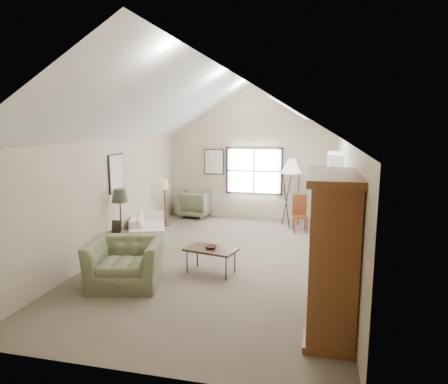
% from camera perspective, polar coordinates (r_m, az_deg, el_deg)
% --- Properties ---
extents(room_shell, '(5.01, 8.01, 4.00)m').
position_cam_1_polar(room_shell, '(8.11, -0.66, 12.21)').
color(room_shell, '#675B49').
rests_on(room_shell, ground).
extents(window, '(1.72, 0.08, 1.42)m').
position_cam_1_polar(window, '(12.05, 4.32, 3.01)').
color(window, black).
rests_on(window, room_shell).
extents(skylight, '(0.80, 1.20, 0.52)m').
position_cam_1_polar(skylight, '(8.80, 9.22, 11.98)').
color(skylight, white).
rests_on(skylight, room_shell).
extents(wall_art, '(1.97, 3.71, 0.88)m').
position_cam_1_polar(wall_art, '(10.58, -8.06, 3.52)').
color(wall_art, black).
rests_on(wall_art, room_shell).
extents(armoire, '(0.60, 1.50, 2.20)m').
position_cam_1_polar(armoire, '(5.75, 15.15, -8.42)').
color(armoire, brown).
rests_on(armoire, ground).
extents(tv_alcove, '(0.32, 1.30, 2.10)m').
position_cam_1_polar(tv_alcove, '(9.63, 15.37, -0.82)').
color(tv_alcove, white).
rests_on(tv_alcove, ground).
extents(media_console, '(0.34, 1.18, 0.60)m').
position_cam_1_polar(media_console, '(9.82, 15.02, -5.70)').
color(media_console, '#382316').
rests_on(media_console, ground).
extents(tv_panel, '(0.05, 0.90, 0.55)m').
position_cam_1_polar(tv_panel, '(9.67, 15.19, -2.16)').
color(tv_panel, black).
rests_on(tv_panel, media_console).
extents(sofa, '(1.60, 2.30, 0.63)m').
position_cam_1_polar(sofa, '(10.36, -10.83, -4.65)').
color(sofa, beige).
rests_on(sofa, ground).
extents(armchair_near, '(1.46, 1.34, 0.82)m').
position_cam_1_polar(armchair_near, '(7.44, -13.91, -9.79)').
color(armchair_near, '#666F4E').
rests_on(armchair_near, ground).
extents(armchair_far, '(0.93, 0.95, 0.82)m').
position_cam_1_polar(armchair_far, '(12.36, -4.07, -1.71)').
color(armchair_far, '#5D6244').
rests_on(armchair_far, ground).
extents(coffee_table, '(1.07, 0.74, 0.50)m').
position_cam_1_polar(coffee_table, '(7.80, -1.88, -9.80)').
color(coffee_table, '#3D2819').
rests_on(coffee_table, ground).
extents(bowl, '(0.28, 0.28, 0.06)m').
position_cam_1_polar(bowl, '(7.71, -1.89, -7.87)').
color(bowl, '#3B2118').
rests_on(bowl, coffee_table).
extents(side_table, '(0.70, 0.70, 0.54)m').
position_cam_1_polar(side_table, '(8.99, -14.98, -7.34)').
color(side_table, '#392317').
rests_on(side_table, ground).
extents(side_chair, '(0.45, 0.45, 1.00)m').
position_cam_1_polar(side_chair, '(10.81, 10.83, -3.05)').
color(side_chair, maroon).
rests_on(side_chair, ground).
extents(tripod_lamp, '(0.66, 0.66, 1.93)m').
position_cam_1_polar(tripod_lamp, '(11.23, 9.50, -0.08)').
color(tripod_lamp, silver).
rests_on(tripod_lamp, ground).
extents(dark_lamp, '(0.47, 0.47, 1.50)m').
position_cam_1_polar(dark_lamp, '(9.04, -14.52, -4.08)').
color(dark_lamp, '#242B1E').
rests_on(dark_lamp, ground).
extents(tan_lamp, '(0.35, 0.35, 1.34)m').
position_cam_1_polar(tan_lamp, '(11.36, -8.45, -1.46)').
color(tan_lamp, tan).
rests_on(tan_lamp, ground).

